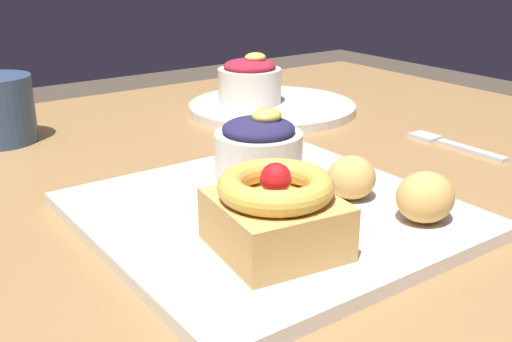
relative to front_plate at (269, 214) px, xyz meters
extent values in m
cube|color=olive|center=(-0.05, 0.08, -0.03)|extent=(1.31, 0.93, 0.04)
cylinder|color=olive|center=(0.51, 0.46, -0.39)|extent=(0.07, 0.07, 0.69)
cube|color=silver|center=(0.00, 0.00, 0.00)|extent=(0.30, 0.30, 0.01)
cube|color=tan|center=(-0.04, -0.06, 0.03)|extent=(0.10, 0.10, 0.04)
torus|color=#E5BC4C|center=(-0.04, -0.06, 0.06)|extent=(0.10, 0.10, 0.02)
sphere|color=red|center=(-0.04, -0.06, 0.06)|extent=(0.02, 0.02, 0.02)
cylinder|color=silver|center=(0.02, 0.05, 0.03)|extent=(0.08, 0.08, 0.05)
ellipsoid|color=#28234C|center=(0.02, 0.05, 0.06)|extent=(0.07, 0.07, 0.02)
ellipsoid|color=#E5CC56|center=(0.03, 0.04, 0.07)|extent=(0.03, 0.02, 0.01)
ellipsoid|color=tan|center=(0.07, -0.02, 0.03)|extent=(0.04, 0.04, 0.04)
ellipsoid|color=tan|center=(0.09, -0.09, 0.03)|extent=(0.05, 0.04, 0.04)
cylinder|color=silver|center=(0.23, 0.30, 0.00)|extent=(0.24, 0.24, 0.01)
cylinder|color=silver|center=(0.21, 0.32, 0.03)|extent=(0.09, 0.09, 0.05)
ellipsoid|color=#A31E33|center=(0.21, 0.32, 0.06)|extent=(0.07, 0.07, 0.02)
ellipsoid|color=#E5CC56|center=(0.21, 0.32, 0.07)|extent=(0.03, 0.03, 0.01)
cube|color=silver|center=(0.30, 0.01, 0.00)|extent=(0.01, 0.09, 0.00)
cube|color=silver|center=(0.30, 0.08, 0.00)|extent=(0.03, 0.04, 0.00)
camera|label=1|loc=(-0.29, -0.39, 0.22)|focal=42.89mm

